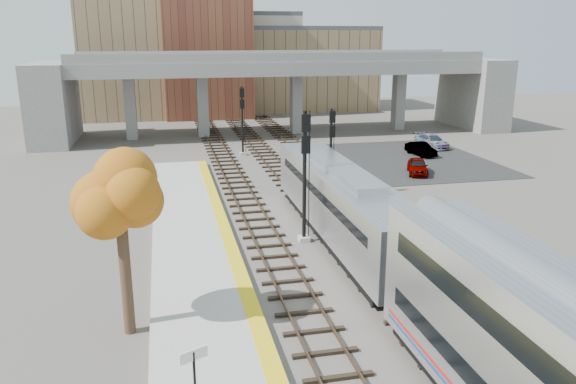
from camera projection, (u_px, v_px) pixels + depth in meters
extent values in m
plane|color=#47423D|center=(381.00, 313.00, 23.66)|extent=(160.00, 160.00, 0.00)
cube|color=#9E9E99|center=(209.00, 328.00, 22.09)|extent=(4.50, 60.00, 0.35)
cube|color=yellow|center=(256.00, 319.00, 22.44)|extent=(0.70, 60.00, 0.01)
cube|color=black|center=(257.00, 223.00, 34.72)|extent=(2.50, 95.00, 0.14)
cube|color=brown|center=(246.00, 223.00, 34.54)|extent=(0.07, 95.00, 0.14)
cube|color=brown|center=(269.00, 221.00, 34.84)|extent=(0.07, 95.00, 0.14)
cube|color=black|center=(323.00, 219.00, 35.60)|extent=(2.50, 95.00, 0.14)
cube|color=brown|center=(312.00, 218.00, 35.42)|extent=(0.07, 95.00, 0.14)
cube|color=brown|center=(333.00, 216.00, 35.72)|extent=(0.07, 95.00, 0.14)
cube|color=black|center=(382.00, 215.00, 36.44)|extent=(2.50, 95.00, 0.14)
cube|color=brown|center=(371.00, 214.00, 36.26)|extent=(0.07, 95.00, 0.14)
cube|color=brown|center=(392.00, 212.00, 36.56)|extent=(0.07, 95.00, 0.14)
cube|color=slate|center=(279.00, 67.00, 64.91)|extent=(46.00, 10.00, 1.50)
cube|color=slate|center=(289.00, 57.00, 60.06)|extent=(46.00, 0.20, 1.00)
cube|color=slate|center=(272.00, 55.00, 69.08)|extent=(46.00, 0.20, 1.00)
cube|color=slate|center=(130.00, 108.00, 62.49)|extent=(1.20, 1.60, 7.00)
cube|color=slate|center=(203.00, 106.00, 64.16)|extent=(1.20, 1.60, 7.00)
cube|color=slate|center=(296.00, 103.00, 66.47)|extent=(1.20, 1.60, 7.00)
cube|color=slate|center=(398.00, 101.00, 69.20)|extent=(1.20, 1.60, 7.00)
cube|color=slate|center=(53.00, 103.00, 60.60)|extent=(4.00, 12.00, 8.50)
cube|color=slate|center=(472.00, 93.00, 71.10)|extent=(4.00, 12.00, 8.50)
cube|color=#907653|center=(149.00, 59.00, 80.48)|extent=(18.00, 14.00, 16.00)
cube|color=beige|center=(241.00, 63.00, 88.39)|extent=(16.00, 16.00, 14.00)
cube|color=#4C4C4F|center=(240.00, 15.00, 86.42)|extent=(16.00, 16.00, 0.60)
cube|color=brown|center=(206.00, 45.00, 78.80)|extent=(12.00, 10.00, 20.00)
cube|color=#907653|center=(306.00, 70.00, 88.88)|extent=(20.00, 14.00, 12.00)
cube|color=#4C4C4F|center=(306.00, 28.00, 87.18)|extent=(20.00, 14.00, 0.60)
cube|color=black|center=(410.00, 159.00, 52.91)|extent=(14.00, 18.00, 0.04)
cube|color=#A8AAB2|center=(342.00, 201.00, 31.41)|extent=(3.00, 19.00, 3.20)
cube|color=black|center=(301.00, 156.00, 40.20)|extent=(2.20, 0.06, 1.10)
cube|color=black|center=(342.00, 191.00, 31.25)|extent=(3.02, 16.15, 0.50)
cube|color=black|center=(341.00, 232.00, 31.91)|extent=(2.70, 17.10, 0.50)
cube|color=#A8AAB2|center=(343.00, 170.00, 30.93)|extent=(1.60, 9.50, 0.40)
cube|color=#9E9E99|center=(304.00, 239.00, 31.85)|extent=(0.60, 0.60, 0.30)
cylinder|color=black|center=(304.00, 178.00, 30.89)|extent=(0.21, 0.21, 7.44)
cube|color=black|center=(306.00, 123.00, 29.82)|extent=(0.48, 0.18, 0.96)
cube|color=black|center=(306.00, 145.00, 30.14)|extent=(0.48, 0.18, 0.96)
cube|color=#9E9E99|center=(330.00, 194.00, 40.76)|extent=(0.60, 0.60, 0.30)
cylinder|color=black|center=(331.00, 153.00, 39.94)|extent=(0.18, 0.18, 6.38)
cube|color=black|center=(332.00, 117.00, 38.99)|extent=(0.41, 0.18, 0.82)
cube|color=black|center=(332.00, 131.00, 39.26)|extent=(0.41, 0.18, 0.82)
cube|color=#9E9E99|center=(243.00, 154.00, 54.73)|extent=(0.60, 0.60, 0.30)
cylinder|color=black|center=(242.00, 121.00, 53.88)|extent=(0.19, 0.19, 6.62)
cube|color=black|center=(242.00, 93.00, 52.90)|extent=(0.43, 0.18, 0.85)
cube|color=black|center=(242.00, 104.00, 53.19)|extent=(0.43, 0.18, 0.85)
cube|color=white|center=(193.00, 355.00, 16.12)|extent=(0.84, 0.42, 0.35)
cylinder|color=#382619|center=(126.00, 273.00, 21.49)|extent=(0.44, 0.44, 5.05)
ellipsoid|color=#A76C16|center=(119.00, 201.00, 20.71)|extent=(3.60, 3.60, 3.60)
imported|color=#99999E|center=(418.00, 166.00, 47.13)|extent=(2.79, 4.18, 1.32)
imported|color=#99999E|center=(421.00, 149.00, 54.34)|extent=(1.85, 4.00, 1.27)
imported|color=#99999E|center=(432.00, 141.00, 58.22)|extent=(2.59, 4.86, 1.34)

